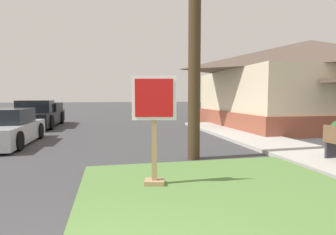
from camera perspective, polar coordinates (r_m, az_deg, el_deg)
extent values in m
cube|color=#567F3D|center=(4.38, 14.81, -17.76)|extent=(4.84, 5.53, 0.08)
cube|color=#B2AFA8|center=(9.50, 23.49, -5.77)|extent=(2.20, 15.91, 0.12)
cube|color=#A3845B|center=(4.91, -2.90, -3.17)|extent=(0.11, 0.11, 1.91)
cube|color=#A3845B|center=(5.11, -2.86, -13.38)|extent=(0.41, 0.35, 0.08)
cube|color=white|center=(4.82, -2.96, 4.13)|extent=(0.78, 0.19, 0.79)
cube|color=red|center=(4.80, -2.97, 4.13)|extent=(0.66, 0.16, 0.67)
cylinder|color=black|center=(4.78, -9.32, -16.16)|extent=(0.70, 0.70, 0.02)
cube|color=#ADB2B7|center=(11.05, -31.45, -2.83)|extent=(1.86, 4.13, 0.64)
cube|color=black|center=(11.19, -31.21, 0.15)|extent=(1.59, 1.90, 0.56)
cylinder|color=black|center=(9.58, -29.07, -4.36)|extent=(0.22, 0.62, 0.62)
cylinder|color=black|center=(12.02, -25.48, -2.54)|extent=(0.22, 0.62, 0.62)
sphere|color=red|center=(12.80, -26.11, -1.44)|extent=(0.12, 0.12, 0.12)
sphere|color=red|center=(13.12, -30.78, -1.49)|extent=(0.12, 0.12, 0.12)
cube|color=black|center=(16.58, -25.43, -0.07)|extent=(1.87, 5.30, 0.68)
cube|color=black|center=(15.83, -26.11, 2.03)|extent=(1.63, 1.38, 0.68)
cube|color=black|center=(17.28, -21.96, 2.07)|extent=(0.11, 2.22, 0.44)
cube|color=black|center=(17.66, -27.58, 1.93)|extent=(0.11, 2.22, 0.44)
cube|color=black|center=(19.08, -23.73, 2.21)|extent=(1.67, 0.11, 0.44)
cylinder|color=black|center=(14.86, -23.54, -0.95)|extent=(0.26, 0.76, 0.76)
cylinder|color=black|center=(15.29, -29.92, -1.03)|extent=(0.26, 0.76, 0.76)
cylinder|color=black|center=(17.97, -21.58, -0.02)|extent=(0.26, 0.76, 0.76)
cylinder|color=black|center=(18.33, -26.93, -0.11)|extent=(0.26, 0.76, 0.76)
cube|color=#2D2D33|center=(8.11, 31.12, -5.85)|extent=(0.36, 0.08, 0.41)
cube|color=brown|center=(17.26, 27.29, -0.14)|extent=(10.20, 7.92, 0.90)
cube|color=beige|center=(17.22, 27.47, 4.92)|extent=(10.00, 7.76, 2.15)
pyramid|color=brown|center=(17.36, 27.71, 11.37)|extent=(10.71, 8.31, 1.76)
ellipsoid|color=#366D37|center=(13.34, 31.51, -1.80)|extent=(1.04, 1.04, 0.77)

